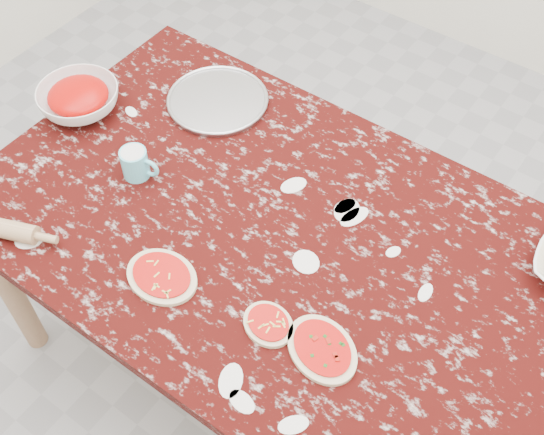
% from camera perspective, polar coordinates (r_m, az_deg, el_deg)
% --- Properties ---
extents(ground, '(4.00, 4.00, 0.00)m').
position_cam_1_polar(ground, '(2.41, -0.00, -11.85)').
color(ground, gray).
extents(worktable, '(1.60, 1.00, 0.75)m').
position_cam_1_polar(worktable, '(1.84, -0.00, -2.57)').
color(worktable, black).
rests_on(worktable, ground).
extents(pizza_tray, '(0.38, 0.38, 0.01)m').
position_cam_1_polar(pizza_tray, '(2.11, -4.57, 9.71)').
color(pizza_tray, '#B2B2B7').
rests_on(pizza_tray, worktable).
extents(sauce_bowl, '(0.32, 0.32, 0.08)m').
position_cam_1_polar(sauce_bowl, '(2.14, -15.85, 9.48)').
color(sauce_bowl, white).
rests_on(sauce_bowl, worktable).
extents(flour_mug, '(0.11, 0.08, 0.09)m').
position_cam_1_polar(flour_mug, '(1.90, -11.33, 4.48)').
color(flour_mug, '#64D4EA').
rests_on(flour_mug, worktable).
extents(pizza_left, '(0.19, 0.15, 0.02)m').
position_cam_1_polar(pizza_left, '(1.70, -9.21, -4.90)').
color(pizza_left, beige).
rests_on(pizza_left, worktable).
extents(pizza_mid, '(0.15, 0.14, 0.02)m').
position_cam_1_polar(pizza_mid, '(1.61, -0.31, -8.91)').
color(pizza_mid, beige).
rests_on(pizza_mid, worktable).
extents(pizza_right, '(0.23, 0.20, 0.02)m').
position_cam_1_polar(pizza_right, '(1.58, 4.21, -10.93)').
color(pizza_right, beige).
rests_on(pizza_right, worktable).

